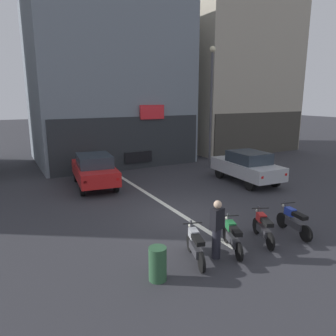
% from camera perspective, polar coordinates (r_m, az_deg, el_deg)
% --- Properties ---
extents(ground_plane, '(120.00, 120.00, 0.00)m').
position_cam_1_polar(ground_plane, '(12.07, 2.65, -8.57)').
color(ground_plane, '#333338').
extents(lane_centre_line, '(0.20, 18.00, 0.01)m').
position_cam_1_polar(lane_centre_line, '(17.24, -7.65, -2.11)').
color(lane_centre_line, silver).
rests_on(lane_centre_line, ground).
extents(building_mid_block, '(9.85, 7.96, 10.64)m').
position_cam_1_polar(building_mid_block, '(22.92, -10.82, 14.80)').
color(building_mid_block, gray).
rests_on(building_mid_block, ground).
extents(building_far_right, '(9.06, 7.39, 12.13)m').
position_cam_1_polar(building_far_right, '(28.23, 11.42, 15.85)').
color(building_far_right, '#B2A893').
rests_on(building_far_right, ground).
extents(car_red_crossing_near, '(2.21, 4.27, 1.64)m').
position_cam_1_polar(car_red_crossing_near, '(16.00, -13.11, -0.25)').
color(car_red_crossing_near, black).
rests_on(car_red_crossing_near, ground).
extents(car_silver_parked_kerbside, '(2.03, 4.21, 1.64)m').
position_cam_1_polar(car_silver_parked_kerbside, '(16.89, 14.00, 0.38)').
color(car_silver_parked_kerbside, black).
rests_on(car_silver_parked_kerbside, ground).
extents(car_black_down_street, '(1.86, 4.14, 1.64)m').
position_cam_1_polar(car_black_down_street, '(21.48, -7.37, 3.23)').
color(car_black_down_street, black).
rests_on(car_black_down_street, ground).
extents(street_lamp, '(0.36, 0.36, 7.28)m').
position_cam_1_polar(street_lamp, '(19.86, 7.79, 12.63)').
color(street_lamp, '#47474C').
rests_on(street_lamp, ground).
extents(motorcycle_silver_row_leftmost, '(0.65, 1.62, 0.98)m').
position_cam_1_polar(motorcycle_silver_row_leftmost, '(8.85, 4.93, -13.63)').
color(motorcycle_silver_row_leftmost, black).
rests_on(motorcycle_silver_row_leftmost, ground).
extents(motorcycle_green_row_left_mid, '(0.72, 1.58, 0.98)m').
position_cam_1_polar(motorcycle_green_row_left_mid, '(9.51, 11.51, -11.91)').
color(motorcycle_green_row_left_mid, black).
rests_on(motorcycle_green_row_left_mid, ground).
extents(motorcycle_red_row_centre, '(0.76, 1.56, 0.98)m').
position_cam_1_polar(motorcycle_red_row_centre, '(10.33, 16.74, -10.15)').
color(motorcycle_red_row_centre, black).
rests_on(motorcycle_red_row_centre, ground).
extents(motorcycle_blue_row_right_mid, '(0.55, 1.65, 0.98)m').
position_cam_1_polar(motorcycle_blue_row_right_mid, '(11.15, 21.65, -8.81)').
color(motorcycle_blue_row_right_mid, black).
rests_on(motorcycle_blue_row_right_mid, ground).
extents(person_by_motorcycles, '(0.40, 0.29, 1.67)m').
position_cam_1_polar(person_by_motorcycles, '(8.89, 8.77, -10.79)').
color(person_by_motorcycles, '#23232D').
rests_on(person_by_motorcycles, ground).
extents(trash_bin, '(0.44, 0.44, 0.85)m').
position_cam_1_polar(trash_bin, '(8.01, -1.87, -16.84)').
color(trash_bin, '#2D5938').
rests_on(trash_bin, ground).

